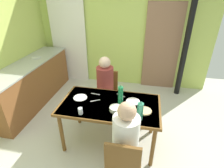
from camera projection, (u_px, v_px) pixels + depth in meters
ground_plane at (98, 140)px, 2.94m from camera, size 5.72×5.72×0.00m
wall_back at (120, 26)px, 4.15m from camera, size 4.23×0.10×2.89m
door_wooden at (161, 48)px, 4.12m from camera, size 0.80×0.05×2.00m
stove_pipe_column at (189, 32)px, 3.60m from camera, size 0.12×0.12×2.89m
curtain_panel at (68, 35)px, 4.40m from camera, size 0.90×0.03×2.42m
kitchen_counter at (31, 83)px, 3.77m from camera, size 0.61×2.30×0.91m
dining_table at (110, 108)px, 2.63m from camera, size 1.45×0.81×0.74m
chair_near_diner at (123, 162)px, 2.00m from camera, size 0.40×0.40×0.87m
chair_far_diner at (107, 91)px, 3.39m from camera, size 0.40×0.40×0.87m
person_near_diner at (126, 135)px, 1.98m from camera, size 0.30×0.37×0.77m
person_far_diner at (105, 81)px, 3.14m from camera, size 0.30×0.37×0.77m
water_bottle_green_near at (121, 95)px, 2.54m from camera, size 0.07×0.07×0.31m
water_bottle_green_far at (140, 111)px, 2.23m from camera, size 0.08×0.08×0.27m
serving_bowl_center at (116, 109)px, 2.44m from camera, size 0.17×0.17×0.05m
dinner_plate_near_left at (80, 98)px, 2.73m from camera, size 0.21×0.21×0.01m
dinner_plate_near_right at (133, 101)px, 2.63m from camera, size 0.21×0.21×0.01m
drinking_glass_by_near_diner at (80, 111)px, 2.36m from camera, size 0.06×0.06×0.09m
bread_plate_sliced at (145, 111)px, 2.42m from camera, size 0.19×0.19×0.02m
cutlery_knife_near at (95, 101)px, 2.66m from camera, size 0.14×0.09×0.00m
cutlery_fork_near at (121, 95)px, 2.79m from camera, size 0.14×0.08×0.00m
cutlery_knife_far at (95, 94)px, 2.83m from camera, size 0.15×0.03×0.00m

